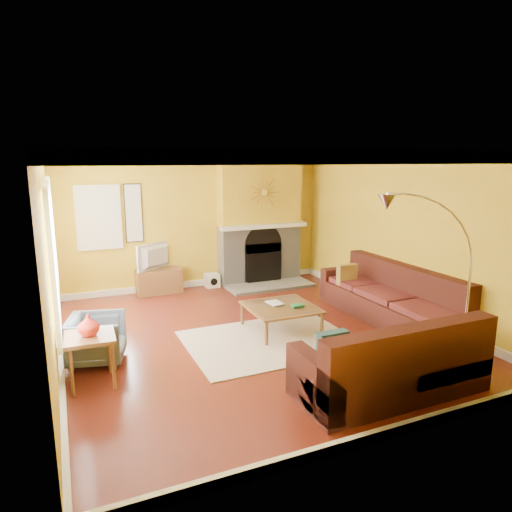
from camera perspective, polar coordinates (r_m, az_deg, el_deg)
name	(u,v)px	position (r m, az deg, el deg)	size (l,w,h in m)	color
floor	(254,334)	(7.09, -0.30, -9.78)	(5.50, 6.00, 0.02)	maroon
ceiling	(253,153)	(6.59, -0.32, 12.77)	(5.50, 6.00, 0.02)	white
wall_back	(196,222)	(9.51, -7.53, 4.20)	(5.50, 0.02, 2.70)	gold
wall_front	(389,307)	(4.20, 16.29, -6.11)	(5.50, 0.02, 2.70)	gold
wall_left	(48,264)	(6.18, -24.51, -0.97)	(0.02, 6.00, 2.70)	gold
wall_right	(402,235)	(8.19, 17.74, 2.49)	(0.02, 6.00, 2.70)	gold
baseboard	(254,330)	(7.07, -0.30, -9.26)	(5.50, 6.00, 0.12)	white
crown_molding	(253,158)	(6.59, -0.32, 12.16)	(5.50, 6.00, 0.12)	white
window_left_near	(51,236)	(7.43, -24.24, 2.26)	(0.06, 1.22, 1.72)	white
window_left_far	(51,262)	(5.56, -24.27, -0.71)	(0.06, 1.22, 1.72)	white
window_back	(99,217)	(9.10, -19.07, 4.57)	(0.82, 0.06, 1.22)	white
wall_art	(134,213)	(9.18, -15.05, 5.19)	(0.34, 0.04, 1.14)	white
fireplace	(260,220)	(9.78, 0.45, 4.52)	(1.80, 0.40, 2.70)	gray
mantel	(264,226)	(9.57, 1.04, 3.75)	(1.92, 0.22, 0.08)	white
hearth	(270,286)	(9.55, 1.79, -3.76)	(1.80, 0.70, 0.06)	gray
sunburst	(264,193)	(9.51, 1.03, 7.94)	(0.70, 0.04, 0.70)	olive
rug	(270,341)	(6.82, 1.74, -10.54)	(2.40, 1.80, 0.02)	beige
sectional_sofa	(350,311)	(6.83, 11.65, -6.80)	(3.13, 3.80, 0.90)	#451B16
coffee_table	(281,318)	(7.17, 3.12, -7.75)	(1.02, 1.02, 0.40)	white
media_console	(159,281)	(9.30, -12.02, -3.10)	(0.89, 0.40, 0.49)	brown
tv	(158,257)	(9.18, -12.16, -0.06)	(0.90, 0.12, 0.52)	black
subwoofer	(212,280)	(9.62, -5.54, -3.02)	(0.28, 0.28, 0.28)	white
armchair	(97,339)	(6.41, -19.28, -9.77)	(0.68, 0.70, 0.64)	slate
side_table	(91,360)	(5.83, -19.88, -12.13)	(0.56, 0.56, 0.62)	brown
vase	(89,325)	(5.67, -20.20, -8.08)	(0.25, 0.25, 0.26)	red
book	(269,304)	(7.12, 1.66, -6.04)	(0.21, 0.28, 0.03)	white
arc_lamp	(431,290)	(5.72, 21.03, -3.95)	(1.42, 0.36, 2.26)	silver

